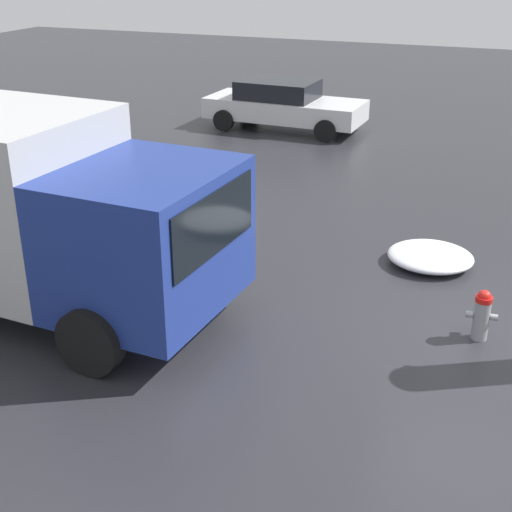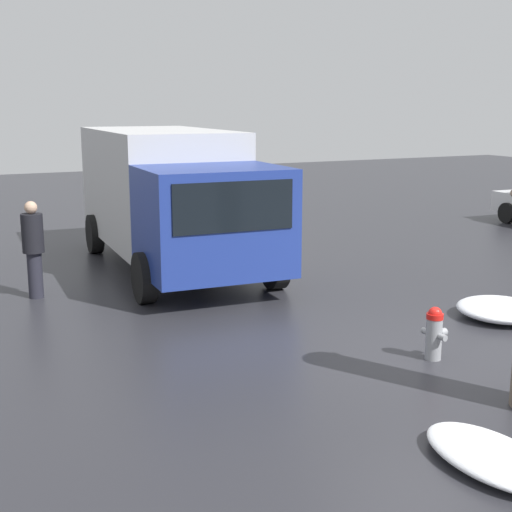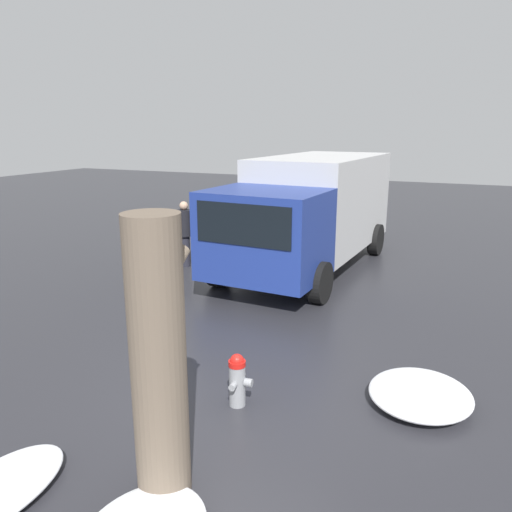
# 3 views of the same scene
# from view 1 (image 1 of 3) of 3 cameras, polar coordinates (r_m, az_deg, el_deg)

# --- Properties ---
(ground_plane) EXTENTS (60.00, 60.00, 0.00)m
(ground_plane) POSITION_cam_1_polar(r_m,az_deg,el_deg) (10.35, 17.36, -6.31)
(ground_plane) COLOR #28282D
(fire_hydrant) EXTENTS (0.43, 0.33, 0.74)m
(fire_hydrant) POSITION_cam_1_polar(r_m,az_deg,el_deg) (10.18, 17.62, -4.45)
(fire_hydrant) COLOR gray
(fire_hydrant) RESTS_ON ground_plane
(parked_car) EXTENTS (4.57, 2.12, 1.39)m
(parked_car) POSITION_cam_1_polar(r_m,az_deg,el_deg) (20.94, 2.18, 12.04)
(parked_car) COLOR silver
(parked_car) RESTS_ON ground_plane
(snow_pile_by_hydrant) EXTENTS (1.44, 1.36, 0.29)m
(snow_pile_by_hydrant) POSITION_cam_1_polar(r_m,az_deg,el_deg) (12.36, 13.77, -0.03)
(snow_pile_by_hydrant) COLOR white
(snow_pile_by_hydrant) RESTS_ON ground_plane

